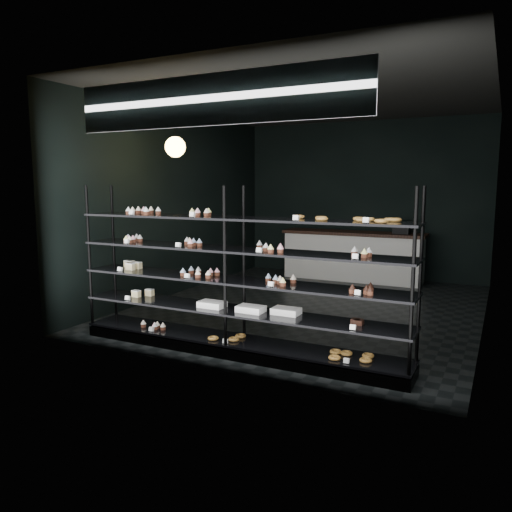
% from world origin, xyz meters
% --- Properties ---
extents(room, '(5.01, 6.01, 3.20)m').
position_xyz_m(room, '(0.00, 0.00, 1.60)').
color(room, black).
rests_on(room, ground).
extents(display_shelf, '(4.00, 0.50, 1.91)m').
position_xyz_m(display_shelf, '(-0.03, -2.45, 0.63)').
color(display_shelf, black).
rests_on(display_shelf, room).
extents(signage, '(3.30, 0.05, 0.50)m').
position_xyz_m(signage, '(0.00, -2.93, 2.75)').
color(signage, '#0C193E').
rests_on(signage, room).
extents(pendant_lamp, '(0.29, 0.29, 0.87)m').
position_xyz_m(pendant_lamp, '(-1.59, -1.31, 2.45)').
color(pendant_lamp, black).
rests_on(pendant_lamp, room).
extents(service_counter, '(2.83, 0.65, 1.23)m').
position_xyz_m(service_counter, '(-0.02, 2.50, 0.50)').
color(service_counter, silver).
rests_on(service_counter, room).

